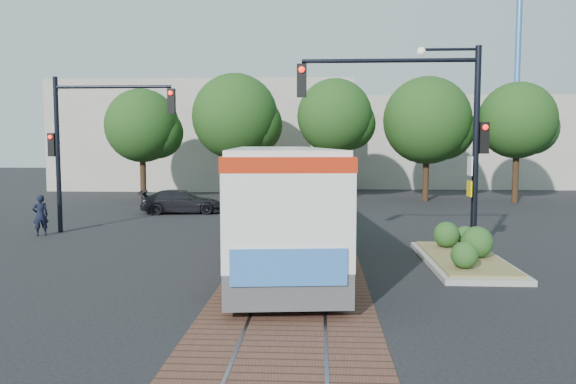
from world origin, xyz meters
The scene contains 11 objects.
ground centered at (0.00, 0.00, 0.00)m, with size 120.00×120.00×0.00m, color black.
trackbed centered at (0.00, 4.00, 0.01)m, with size 3.60×40.00×0.02m.
tree_row centered at (1.21, 16.42, 4.85)m, with size 26.40×5.60×7.67m.
warehouses centered at (-0.53, 28.75, 3.81)m, with size 40.00×13.00×8.00m.
crane centered at (18.00, 34.00, 10.88)m, with size 8.00×0.50×18.00m.
city_bus centered at (-0.62, -0.38, 1.85)m, with size 3.94×12.64×3.33m.
traffic_island centered at (4.82, -0.90, 0.33)m, with size 2.20×5.20×1.13m.
signal_pole_main centered at (3.86, -0.81, 4.16)m, with size 5.49×0.46×6.00m.
signal_pole_left centered at (-8.37, 4.00, 3.86)m, with size 4.99×0.34×6.00m.
officer centered at (-9.80, 3.05, 0.77)m, with size 0.57×0.37×1.55m, color black.
parked_car centered at (-6.20, 10.08, 0.58)m, with size 1.63×4.00×1.16m, color black.
Camera 1 is at (0.63, -17.20, 3.47)m, focal length 35.00 mm.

